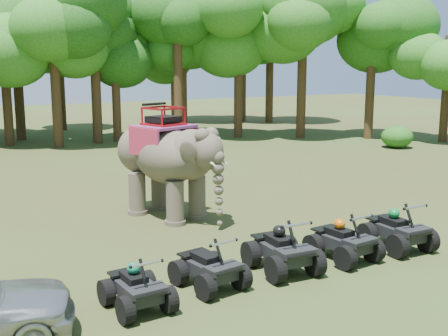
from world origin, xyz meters
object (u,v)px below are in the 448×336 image
Objects in this scene: atv_3 at (344,235)px; atv_4 at (398,225)px; elephant at (166,161)px; atv_0 at (136,282)px; atv_1 at (209,261)px; atv_2 at (282,244)px.

atv_4 is at bearing -6.99° from atv_3.
elephant is 2.78× the size of atv_0.
atv_1 is 3.73m from atv_3.
atv_4 is (5.53, -0.21, 0.06)m from atv_1.
atv_2 reaches higher than atv_0.
atv_0 is 3.73m from atv_2.
atv_4 is at bearing -74.24° from elephant.
atv_1 is 0.95× the size of atv_3.
atv_2 is (3.72, 0.24, 0.09)m from atv_0.
atv_0 is at bearing -176.65° from atv_4.
atv_4 is (3.94, -5.96, -1.14)m from elephant.
elephant is at bearing 58.03° from atv_0.
atv_2 is at bearing 179.98° from atv_4.
atv_1 is (-1.59, -5.75, -1.20)m from elephant.
atv_2 is 1.79m from atv_3.
atv_3 is at bearing -9.79° from atv_1.
elephant is 6.99m from atv_0.
atv_0 is 1.80m from atv_1.
elephant reaches higher than atv_2.
elephant reaches higher than atv_4.
atv_2 reaches higher than atv_1.
atv_0 is 0.96× the size of atv_1.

